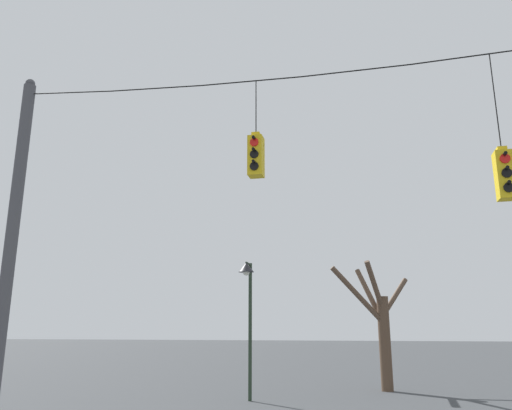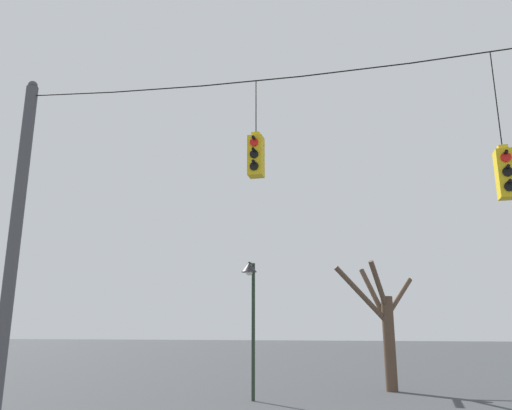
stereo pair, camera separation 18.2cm
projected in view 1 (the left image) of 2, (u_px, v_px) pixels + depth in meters
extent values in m
cylinder|color=#4C4C51|center=(11.00, 244.00, 12.53)|extent=(0.31, 0.31, 8.73)
sphere|color=#4C4C51|center=(30.00, 84.00, 13.60)|extent=(0.25, 0.25, 0.25)
cylinder|color=black|center=(69.00, 93.00, 13.23)|extent=(2.48, 0.03, 0.23)
cylinder|color=black|center=(156.00, 88.00, 12.65)|extent=(2.48, 0.03, 0.16)
cylinder|color=black|center=(250.00, 81.00, 12.08)|extent=(2.48, 0.03, 0.10)
cylinder|color=black|center=(354.00, 71.00, 11.53)|extent=(2.48, 0.03, 0.03)
cylinder|color=black|center=(469.00, 57.00, 10.99)|extent=(2.48, 0.03, 0.10)
cube|color=yellow|center=(256.00, 157.00, 11.58)|extent=(0.34, 0.34, 0.97)
cube|color=yellow|center=(256.00, 135.00, 11.71)|extent=(0.19, 0.19, 0.10)
cylinder|color=black|center=(256.00, 107.00, 11.88)|extent=(0.02, 0.02, 1.35)
cylinder|color=red|center=(254.00, 142.00, 11.47)|extent=(0.20, 0.03, 0.20)
cylinder|color=black|center=(254.00, 138.00, 11.45)|extent=(0.07, 0.12, 0.07)
cylinder|color=black|center=(254.00, 154.00, 11.40)|extent=(0.20, 0.03, 0.20)
cylinder|color=black|center=(254.00, 150.00, 11.38)|extent=(0.07, 0.12, 0.07)
cylinder|color=black|center=(254.00, 166.00, 11.33)|extent=(0.20, 0.03, 0.20)
cylinder|color=black|center=(254.00, 162.00, 11.31)|extent=(0.07, 0.12, 0.07)
cube|color=yellow|center=(505.00, 175.00, 10.22)|extent=(0.34, 0.34, 1.02)
cube|color=yellow|center=(501.00, 150.00, 10.36)|extent=(0.19, 0.19, 0.10)
cylinder|color=black|center=(495.00, 100.00, 10.63)|extent=(0.02, 0.02, 2.17)
cylinder|color=red|center=(505.00, 158.00, 10.12)|extent=(0.20, 0.03, 0.20)
cylinder|color=black|center=(505.00, 154.00, 10.10)|extent=(0.07, 0.12, 0.07)
cylinder|color=black|center=(507.00, 173.00, 10.05)|extent=(0.20, 0.03, 0.20)
cylinder|color=black|center=(507.00, 168.00, 10.03)|extent=(0.07, 0.12, 0.07)
cylinder|color=black|center=(509.00, 187.00, 9.97)|extent=(0.20, 0.03, 0.20)
cylinder|color=black|center=(509.00, 182.00, 9.95)|extent=(0.07, 0.12, 0.07)
cylinder|color=#233323|center=(250.00, 330.00, 16.83)|extent=(0.12, 0.12, 4.52)
cylinder|color=#233323|center=(248.00, 264.00, 17.09)|extent=(0.07, 0.58, 0.07)
cone|color=#232328|center=(246.00, 267.00, 16.78)|extent=(0.53, 0.53, 0.32)
sphere|color=silver|center=(246.00, 272.00, 16.74)|extent=(0.24, 0.24, 0.24)
cylinder|color=brown|center=(385.00, 343.00, 19.30)|extent=(0.45, 0.45, 3.54)
cylinder|color=brown|center=(375.00, 286.00, 19.42)|extent=(0.77, 1.21, 1.92)
cylinder|color=brown|center=(370.00, 296.00, 20.26)|extent=(1.20, 1.14, 2.31)
cylinder|color=brown|center=(394.00, 297.00, 20.09)|extent=(1.24, 1.25, 1.60)
cylinder|color=brown|center=(358.00, 295.00, 19.57)|extent=(2.08, 1.04, 2.26)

